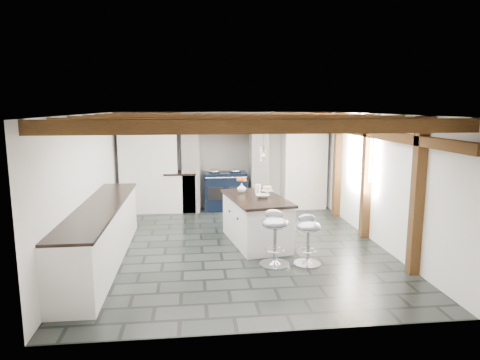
{
  "coord_description": "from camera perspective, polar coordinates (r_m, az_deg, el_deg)",
  "views": [
    {
      "loc": [
        -0.76,
        -7.24,
        2.42
      ],
      "look_at": [
        0.1,
        0.4,
        1.1
      ],
      "focal_mm": 32.0,
      "sensor_mm": 36.0,
      "label": 1
    }
  ],
  "objects": [
    {
      "name": "range_cooker",
      "position": [
        10.14,
        -2.0,
        -1.37
      ],
      "size": [
        1.0,
        0.63,
        0.99
      ],
      "color": "black",
      "rests_on": "ground"
    },
    {
      "name": "bar_stool_far",
      "position": [
        6.6,
        4.7,
        -6.86
      ],
      "size": [
        0.55,
        0.55,
        0.87
      ],
      "rotation": [
        0.0,
        0.0,
        -0.38
      ],
      "color": "silver",
      "rests_on": "ground"
    },
    {
      "name": "ground",
      "position": [
        7.67,
        -0.41,
        -8.65
      ],
      "size": [
        6.0,
        6.0,
        0.0
      ],
      "primitive_type": "plane",
      "color": "black",
      "rests_on": "ground"
    },
    {
      "name": "bar_stool_near",
      "position": [
        6.7,
        9.03,
        -7.15
      ],
      "size": [
        0.42,
        0.42,
        0.79
      ],
      "rotation": [
        0.0,
        0.0,
        -0.04
      ],
      "color": "silver",
      "rests_on": "ground"
    },
    {
      "name": "kitchen_island",
      "position": [
        7.69,
        2.12,
        -5.25
      ],
      "size": [
        1.16,
        1.83,
        1.12
      ],
      "rotation": [
        0.0,
        0.0,
        0.17
      ],
      "color": "white",
      "rests_on": "ground"
    },
    {
      "name": "room_shell",
      "position": [
        8.76,
        -5.36,
        0.81
      ],
      "size": [
        6.0,
        6.03,
        6.0
      ],
      "color": "white",
      "rests_on": "ground"
    }
  ]
}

